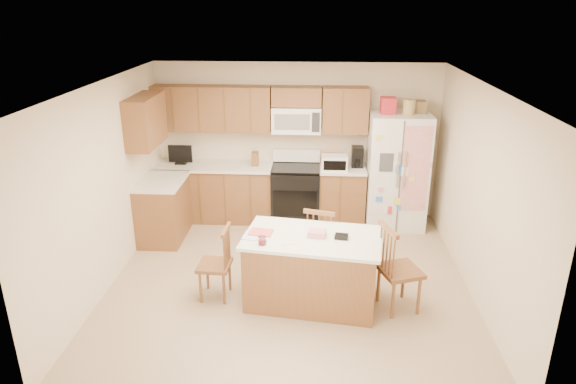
# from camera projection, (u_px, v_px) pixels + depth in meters

# --- Properties ---
(ground) EXTENTS (4.50, 4.50, 0.00)m
(ground) POSITION_uv_depth(u_px,v_px,m) (289.00, 280.00, 6.62)
(ground) COLOR #907D58
(ground) RESTS_ON ground
(room_shell) EXTENTS (4.60, 4.60, 2.52)m
(room_shell) POSITION_uv_depth(u_px,v_px,m) (289.00, 175.00, 6.11)
(room_shell) COLOR beige
(room_shell) RESTS_ON ground
(cabinetry) EXTENTS (3.36, 1.56, 2.15)m
(cabinetry) POSITION_uv_depth(u_px,v_px,m) (233.00, 169.00, 8.02)
(cabinetry) COLOR brown
(cabinetry) RESTS_ON ground
(stove) EXTENTS (0.76, 0.65, 1.13)m
(stove) POSITION_uv_depth(u_px,v_px,m) (296.00, 193.00, 8.26)
(stove) COLOR black
(stove) RESTS_ON ground
(refrigerator) EXTENTS (0.90, 0.79, 2.04)m
(refrigerator) POSITION_uv_depth(u_px,v_px,m) (397.00, 169.00, 7.96)
(refrigerator) COLOR white
(refrigerator) RESTS_ON ground
(island) EXTENTS (1.68, 1.12, 0.95)m
(island) POSITION_uv_depth(u_px,v_px,m) (312.00, 269.00, 6.02)
(island) COLOR brown
(island) RESTS_ON ground
(windsor_chair_left) EXTENTS (0.40, 0.42, 0.92)m
(windsor_chair_left) POSITION_uv_depth(u_px,v_px,m) (216.00, 264.00, 6.12)
(windsor_chair_left) COLOR brown
(windsor_chair_left) RESTS_ON ground
(windsor_chair_back) EXTENTS (0.51, 0.50, 0.97)m
(windsor_chair_back) POSITION_uv_depth(u_px,v_px,m) (321.00, 243.00, 6.59)
(windsor_chair_back) COLOR brown
(windsor_chair_back) RESTS_ON ground
(windsor_chair_right) EXTENTS (0.56, 0.57, 1.06)m
(windsor_chair_right) POSITION_uv_depth(u_px,v_px,m) (398.00, 270.00, 5.86)
(windsor_chair_right) COLOR brown
(windsor_chair_right) RESTS_ON ground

